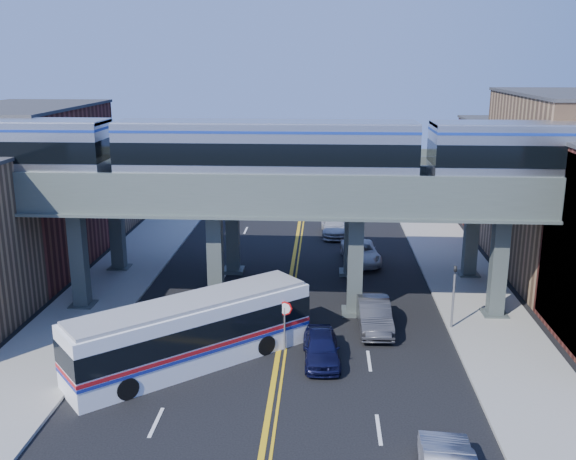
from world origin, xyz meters
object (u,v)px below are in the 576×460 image
transit_train (266,151)px  car_lane_a (321,347)px  stop_sign (285,318)px  transit_bus (192,333)px  car_lane_d (335,226)px  car_lane_b (374,315)px  traffic_signal (454,290)px  car_lane_c (361,252)px

transit_train → car_lane_a: (3.17, -6.14, -8.67)m
stop_sign → transit_bus: (-4.32, -1.80, -0.15)m
stop_sign → transit_bus: size_ratio=0.24×
car_lane_d → transit_train: bearing=-105.4°
transit_train → transit_bus: size_ratio=4.56×
stop_sign → car_lane_a: (1.85, -1.14, -1.03)m
car_lane_b → traffic_signal: bearing=-0.2°
car_lane_b → car_lane_c: car_lane_b is taller
car_lane_c → car_lane_d: 7.53m
transit_bus → car_lane_d: 24.99m
car_lane_c → car_lane_d: bearing=97.5°
transit_train → stop_sign: 9.22m
car_lane_b → car_lane_a: bearing=-127.0°
stop_sign → transit_train: bearing=104.7°
transit_train → stop_sign: bearing=-75.3°
transit_bus → car_lane_a: bearing=-33.9°
car_lane_a → car_lane_d: bearing=84.2°
traffic_signal → car_lane_d: bearing=107.7°
transit_bus → car_lane_c: (8.90, 16.62, -0.89)m
car_lane_b → car_lane_c: (-0.12, 11.94, -0.08)m
transit_train → car_lane_d: bearing=76.5°
transit_train → traffic_signal: 12.60m
car_lane_c → car_lane_a: bearing=-106.0°
transit_train → stop_sign: size_ratio=19.18×
transit_train → car_lane_d: size_ratio=9.62×
transit_train → car_lane_b: 10.70m
car_lane_c → traffic_signal: bearing=-76.2°
traffic_signal → car_lane_d: size_ratio=0.78×
car_lane_b → car_lane_d: size_ratio=0.93×
traffic_signal → car_lane_c: (-4.32, 11.82, -1.58)m
transit_train → stop_sign: (1.31, -5.00, -7.64)m
transit_train → car_lane_a: bearing=-62.7°
transit_train → transit_bus: transit_train is taller
car_lane_c → transit_bus: bearing=-124.5°
traffic_signal → transit_bus: size_ratio=0.37×
car_lane_a → transit_bus: bearing=-177.5°
transit_train → traffic_signal: (10.21, -2.00, -7.10)m
car_lane_a → car_lane_b: bearing=51.2°
transit_bus → car_lane_c: 18.88m
transit_bus → car_lane_b: transit_bus is taller
car_lane_d → car_lane_c: bearing=-78.1°
car_lane_d → stop_sign: bearing=-99.1°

